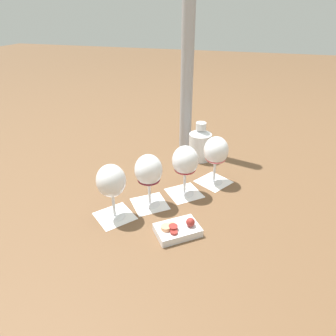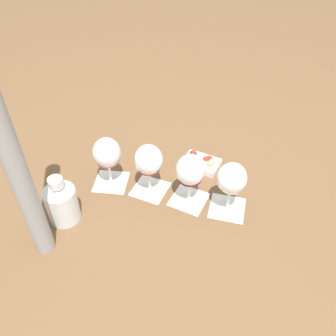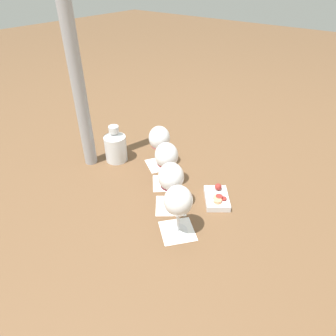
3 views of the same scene
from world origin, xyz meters
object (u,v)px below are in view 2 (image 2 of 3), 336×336
at_px(wine_glass_3, 232,181).
at_px(umbrella_pole, 4,139).
at_px(wine_glass_2, 190,172).
at_px(wine_glass_0, 107,154).
at_px(ceramic_vase, 61,202).
at_px(snack_dish, 201,163).
at_px(wine_glass_1, 149,162).

height_order(wine_glass_3, umbrella_pole, umbrella_pole).
bearing_deg(wine_glass_2, wine_glass_0, 138.00).
distance_m(wine_glass_2, wine_glass_3, 0.13).
relative_size(wine_glass_0, wine_glass_2, 1.00).
bearing_deg(wine_glass_3, wine_glass_0, 137.99).
bearing_deg(ceramic_vase, umbrella_pole, -132.31).
bearing_deg(snack_dish, umbrella_pole, -168.52).
bearing_deg(ceramic_vase, wine_glass_0, 26.95).
bearing_deg(umbrella_pole, wine_glass_3, -9.86).
distance_m(wine_glass_1, umbrella_pole, 0.48).
bearing_deg(umbrella_pole, wine_glass_0, 34.46).
bearing_deg(wine_glass_1, snack_dish, 8.37).
relative_size(wine_glass_0, snack_dish, 1.20).
relative_size(wine_glass_0, wine_glass_1, 1.00).
xyz_separation_m(ceramic_vase, umbrella_pole, (-0.08, -0.09, 0.33)).
relative_size(ceramic_vase, snack_dish, 1.10).
bearing_deg(wine_glass_0, wine_glass_3, -42.01).
relative_size(wine_glass_1, wine_glass_3, 1.00).
distance_m(wine_glass_1, wine_glass_2, 0.14).
distance_m(wine_glass_1, wine_glass_3, 0.27).
bearing_deg(wine_glass_0, snack_dish, -10.00).
relative_size(wine_glass_1, wine_glass_2, 1.00).
distance_m(wine_glass_3, umbrella_pole, 0.65).
bearing_deg(wine_glass_2, snack_dish, 47.56).
bearing_deg(wine_glass_0, wine_glass_2, -42.00).
bearing_deg(wine_glass_2, wine_glass_1, 135.14).
relative_size(snack_dish, umbrella_pole, 0.19).
height_order(wine_glass_0, wine_glass_1, same).
xyz_separation_m(wine_glass_3, snack_dish, (0.02, 0.22, -0.11)).
xyz_separation_m(wine_glass_0, wine_glass_1, (0.11, -0.09, 0.00)).
bearing_deg(wine_glass_1, wine_glass_2, -44.86).
distance_m(wine_glass_3, ceramic_vase, 0.53).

